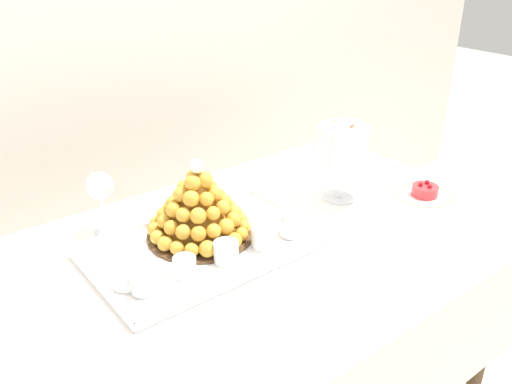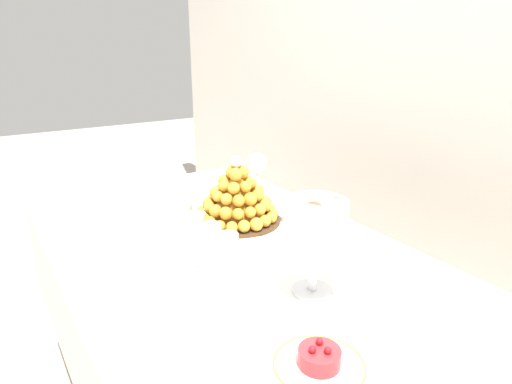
% 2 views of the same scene
% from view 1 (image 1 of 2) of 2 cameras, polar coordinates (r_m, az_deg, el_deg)
% --- Properties ---
extents(buffet_table, '(1.41, 0.87, 0.73)m').
position_cam_1_polar(buffet_table, '(1.42, 0.26, -9.01)').
color(buffet_table, brown).
rests_on(buffet_table, ground_plane).
extents(serving_tray, '(0.57, 0.35, 0.02)m').
position_cam_1_polar(serving_tray, '(1.34, -5.31, -5.90)').
color(serving_tray, white).
rests_on(serving_tray, buffet_table).
extents(croquembouche, '(0.27, 0.27, 0.21)m').
position_cam_1_polar(croquembouche, '(1.35, -6.13, -1.76)').
color(croquembouche, '#4C331E').
rests_on(croquembouche, serving_tray).
extents(dessert_cup_left, '(0.06, 0.06, 0.05)m').
position_cam_1_polar(dessert_cup_left, '(1.20, -11.83, -9.37)').
color(dessert_cup_left, silver).
rests_on(dessert_cup_left, serving_tray).
extents(dessert_cup_mid_left, '(0.05, 0.05, 0.05)m').
position_cam_1_polar(dessert_cup_mid_left, '(1.23, -7.60, -7.96)').
color(dessert_cup_mid_left, silver).
rests_on(dessert_cup_mid_left, serving_tray).
extents(dessert_cup_centre, '(0.06, 0.06, 0.05)m').
position_cam_1_polar(dessert_cup_centre, '(1.27, -3.22, -6.45)').
color(dessert_cup_centre, silver).
rests_on(dessert_cup_centre, serving_tray).
extents(dessert_cup_mid_right, '(0.06, 0.06, 0.05)m').
position_cam_1_polar(dessert_cup_mid_right, '(1.32, 0.72, -4.91)').
color(dessert_cup_mid_right, silver).
rests_on(dessert_cup_mid_right, serving_tray).
extents(dessert_cup_right, '(0.06, 0.06, 0.06)m').
position_cam_1_polar(dessert_cup_right, '(1.37, 3.71, -3.54)').
color(dessert_cup_right, silver).
rests_on(dessert_cup_right, serving_tray).
extents(creme_brulee_ramekin, '(0.09, 0.09, 0.02)m').
position_cam_1_polar(creme_brulee_ramekin, '(1.24, -13.31, -8.74)').
color(creme_brulee_ramekin, white).
rests_on(creme_brulee_ramekin, serving_tray).
extents(macaron_goblet, '(0.14, 0.14, 0.24)m').
position_cam_1_polar(macaron_goblet, '(1.54, 9.16, 4.20)').
color(macaron_goblet, white).
rests_on(macaron_goblet, buffet_table).
extents(fruit_tart_plate, '(0.17, 0.17, 0.05)m').
position_cam_1_polar(fruit_tart_plate, '(1.66, 17.51, -0.16)').
color(fruit_tart_plate, white).
rests_on(fruit_tart_plate, buffet_table).
extents(wine_glass, '(0.07, 0.07, 0.17)m').
position_cam_1_polar(wine_glass, '(1.41, -16.32, 0.42)').
color(wine_glass, silver).
rests_on(wine_glass, buffet_table).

